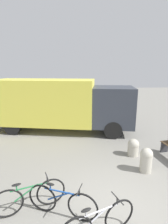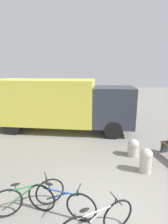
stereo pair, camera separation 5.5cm
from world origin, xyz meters
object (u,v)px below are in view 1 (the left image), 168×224
bollard_far_bench (133,147)px  bollard_near_bench (146,159)px  delivery_truck (61,103)px  bicycle_near (30,197)px  bicycle_middle (62,202)px  bicycle_far (98,223)px

bollard_far_bench → bollard_near_bench: bearing=-87.3°
delivery_truck → bollard_near_bench: (3.27, -4.49, -1.16)m
delivery_truck → bicycle_near: size_ratio=4.75×
bollard_near_bench → delivery_truck: bearing=126.0°
bicycle_middle → bicycle_far: (0.81, -0.64, 0.00)m
bicycle_far → bollard_far_bench: (1.95, 3.61, -0.03)m
bicycle_far → bollard_near_bench: bearing=28.4°
bicycle_far → bicycle_middle: bearing=119.8°
delivery_truck → bollard_near_bench: 5.68m
delivery_truck → bicycle_middle: delivery_truck is taller
bicycle_far → delivery_truck: bearing=78.5°
bicycle_far → bollard_near_bench: bollard_near_bench is taller
delivery_truck → bollard_far_bench: bearing=-36.5°
bicycle_middle → bollard_near_bench: bollard_near_bench is taller
delivery_truck → bicycle_near: delivery_truck is taller
bollard_near_bench → bollard_far_bench: bearing=92.7°
bollard_near_bench → bicycle_near: bearing=-156.7°
bollard_near_bench → bollard_far_bench: (-0.06, 1.19, -0.10)m
bicycle_near → bicycle_far: (1.62, -0.85, 0.00)m
bicycle_near → bicycle_middle: size_ratio=1.00×
bicycle_far → bollard_near_bench: (2.01, 2.41, 0.07)m
bicycle_middle → bollard_near_bench: bearing=52.1°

